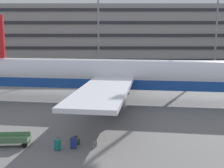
# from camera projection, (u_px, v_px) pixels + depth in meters

# --- Properties ---
(ground_plane) EXTENTS (600.00, 600.00, 0.00)m
(ground_plane) POSITION_uv_depth(u_px,v_px,m) (102.00, 99.00, 38.14)
(ground_plane) COLOR slate
(terminal_structure) EXTENTS (168.72, 18.22, 14.34)m
(terminal_structure) POSITION_uv_depth(u_px,v_px,m) (106.00, 35.00, 80.25)
(terminal_structure) COLOR gray
(terminal_structure) RESTS_ON ground_plane
(airliner) EXTENTS (40.57, 33.09, 10.16)m
(airliner) POSITION_uv_depth(u_px,v_px,m) (120.00, 76.00, 36.46)
(airliner) COLOR silver
(airliner) RESTS_ON ground_plane
(light_mast_center_left) EXTENTS (1.80, 0.50, 20.80)m
(light_mast_center_left) POSITION_uv_depth(u_px,v_px,m) (97.00, 12.00, 63.18)
(light_mast_center_left) COLOR gray
(light_mast_center_left) RESTS_ON ground_plane
(light_mast_center_right) EXTENTS (1.80, 0.50, 23.81)m
(light_mast_center_right) POSITION_uv_depth(u_px,v_px,m) (216.00, 4.00, 63.03)
(light_mast_center_right) COLOR gray
(light_mast_center_right) RESTS_ON ground_plane
(suitcase_orange) EXTENTS (0.43, 0.22, 0.89)m
(suitcase_orange) POSITION_uv_depth(u_px,v_px,m) (72.00, 143.00, 22.03)
(suitcase_orange) COLOR navy
(suitcase_orange) RESTS_ON ground_plane
(suitcase_purple) EXTENTS (0.50, 0.46, 0.91)m
(suitcase_purple) POSITION_uv_depth(u_px,v_px,m) (56.00, 145.00, 21.74)
(suitcase_purple) COLOR #147266
(suitcase_purple) RESTS_ON ground_plane
(backpack_scuffed) EXTENTS (0.27, 0.32, 0.55)m
(backpack_scuffed) POSITION_uv_depth(u_px,v_px,m) (94.00, 144.00, 22.41)
(backpack_scuffed) COLOR gray
(backpack_scuffed) RESTS_ON ground_plane
(backpack_teal) EXTENTS (0.37, 0.39, 0.46)m
(backpack_teal) POSITION_uv_depth(u_px,v_px,m) (74.00, 138.00, 23.67)
(backpack_teal) COLOR #264C26
(backpack_teal) RESTS_ON ground_plane
(backpack_black) EXTENTS (0.39, 0.39, 0.52)m
(backpack_black) POSITION_uv_depth(u_px,v_px,m) (76.00, 142.00, 22.79)
(backpack_black) COLOR #264C26
(backpack_black) RESTS_ON ground_plane
(baggage_cart) EXTENTS (3.33, 1.45, 0.82)m
(baggage_cart) POSITION_uv_depth(u_px,v_px,m) (10.00, 140.00, 22.66)
(baggage_cart) COLOR #4C724C
(baggage_cart) RESTS_ON ground_plane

